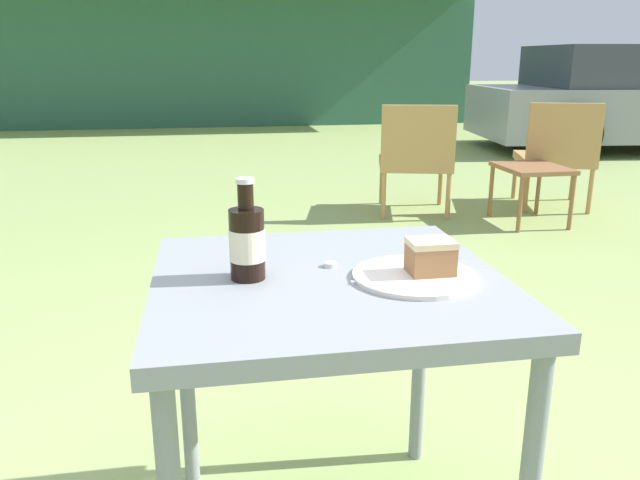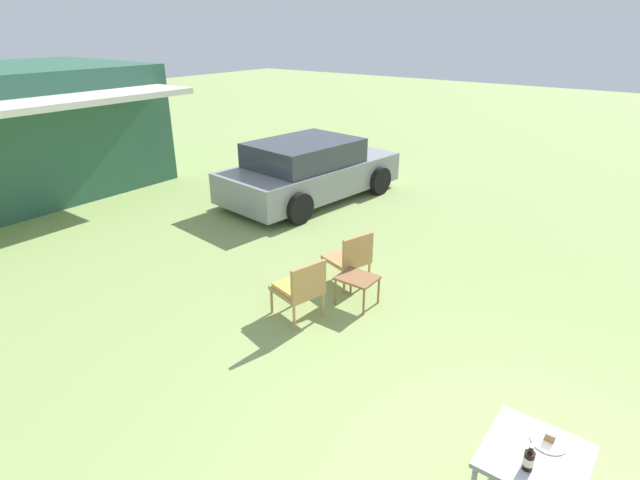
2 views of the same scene
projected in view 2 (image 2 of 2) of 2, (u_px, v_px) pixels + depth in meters
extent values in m
cube|color=gray|center=(311.00, 177.00, 10.82)|extent=(4.21, 2.23, 0.62)
cube|color=#383D47|center=(304.00, 153.00, 10.46)|extent=(2.39, 1.87, 0.50)
cylinder|color=black|center=(320.00, 166.00, 12.29)|extent=(0.63, 0.27, 0.61)
cylinder|color=black|center=(379.00, 181.00, 11.14)|extent=(0.63, 0.27, 0.61)
cylinder|color=black|center=(240.00, 188.00, 10.63)|extent=(0.63, 0.27, 0.61)
cylinder|color=black|center=(299.00, 208.00, 9.48)|extent=(0.63, 0.27, 0.61)
cylinder|color=#B2844C|center=(300.00, 290.00, 6.84)|extent=(0.04, 0.04, 0.34)
cylinder|color=#B2844C|center=(272.00, 301.00, 6.57)|extent=(0.04, 0.04, 0.34)
cylinder|color=#B2844C|center=(323.00, 305.00, 6.48)|extent=(0.04, 0.04, 0.34)
cylinder|color=#B2844C|center=(294.00, 317.00, 6.21)|extent=(0.04, 0.04, 0.34)
cube|color=#B2844C|center=(297.00, 290.00, 6.44)|extent=(0.64, 0.66, 0.06)
cube|color=#B2844C|center=(309.00, 280.00, 6.17)|extent=(0.52, 0.18, 0.42)
cube|color=gold|center=(297.00, 286.00, 6.42)|extent=(0.57, 0.57, 0.05)
cylinder|color=#B2844C|center=(348.00, 261.00, 7.67)|extent=(0.04, 0.04, 0.34)
cylinder|color=#B2844C|center=(323.00, 269.00, 7.42)|extent=(0.04, 0.04, 0.34)
cylinder|color=#B2844C|center=(369.00, 273.00, 7.30)|extent=(0.04, 0.04, 0.34)
cylinder|color=#B2844C|center=(344.00, 282.00, 7.05)|extent=(0.04, 0.04, 0.34)
cube|color=#B2844C|center=(346.00, 259.00, 7.28)|extent=(0.66, 0.68, 0.06)
cube|color=#B2844C|center=(358.00, 250.00, 6.99)|extent=(0.52, 0.20, 0.42)
cube|color=brown|center=(357.00, 278.00, 6.69)|extent=(0.43, 0.50, 0.03)
cylinder|color=brown|center=(364.00, 302.00, 6.51)|extent=(0.03, 0.03, 0.38)
cylinder|color=brown|center=(379.00, 291.00, 6.79)|extent=(0.03, 0.03, 0.38)
cylinder|color=brown|center=(335.00, 292.00, 6.76)|extent=(0.03, 0.03, 0.38)
cylinder|color=brown|center=(351.00, 281.00, 7.04)|extent=(0.03, 0.03, 0.38)
cube|color=gray|center=(535.00, 456.00, 3.58)|extent=(0.73, 0.70, 0.04)
cylinder|color=gray|center=(500.00, 445.00, 4.13)|extent=(0.04, 0.04, 0.66)
cylinder|color=silver|center=(549.00, 442.00, 3.68)|extent=(0.26, 0.26, 0.01)
cube|color=#9E6B42|center=(551.00, 435.00, 3.69)|extent=(0.09, 0.07, 0.06)
cube|color=#DBBC89|center=(552.00, 432.00, 3.67)|extent=(0.09, 0.07, 0.01)
cylinder|color=black|center=(528.00, 461.00, 3.43)|extent=(0.07, 0.07, 0.15)
cylinder|color=black|center=(531.00, 450.00, 3.39)|extent=(0.03, 0.03, 0.05)
cylinder|color=silver|center=(532.00, 446.00, 3.38)|extent=(0.04, 0.04, 0.01)
cylinder|color=beige|center=(528.00, 461.00, 3.43)|extent=(0.07, 0.07, 0.07)
cube|color=silver|center=(547.00, 445.00, 3.65)|extent=(0.19, 0.04, 0.01)
cylinder|color=silver|center=(528.00, 449.00, 3.62)|extent=(0.03, 0.03, 0.01)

